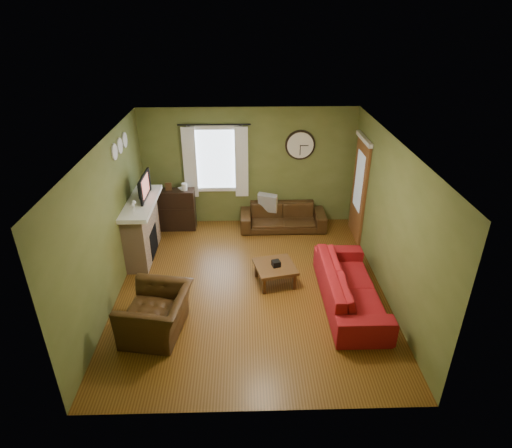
{
  "coord_description": "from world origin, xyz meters",
  "views": [
    {
      "loc": [
        -0.09,
        -6.22,
        4.5
      ],
      "look_at": [
        0.1,
        0.4,
        1.05
      ],
      "focal_mm": 30.0,
      "sensor_mm": 36.0,
      "label": 1
    }
  ],
  "objects_px": {
    "bookshelf": "(177,210)",
    "sofa_red": "(350,286)",
    "sofa_brown": "(283,217)",
    "coffee_table": "(275,274)",
    "armchair": "(156,314)"
  },
  "relations": [
    {
      "from": "sofa_brown",
      "to": "coffee_table",
      "type": "height_order",
      "value": "sofa_brown"
    },
    {
      "from": "bookshelf",
      "to": "sofa_brown",
      "type": "xyz_separation_m",
      "value": [
        2.31,
        -0.05,
        -0.19
      ]
    },
    {
      "from": "sofa_brown",
      "to": "armchair",
      "type": "distance_m",
      "value": 3.98
    },
    {
      "from": "bookshelf",
      "to": "sofa_brown",
      "type": "relative_size",
      "value": 0.49
    },
    {
      "from": "sofa_red",
      "to": "coffee_table",
      "type": "xyz_separation_m",
      "value": [
        -1.21,
        0.61,
        -0.15
      ]
    },
    {
      "from": "bookshelf",
      "to": "sofa_red",
      "type": "bearing_deg",
      "value": -40.68
    },
    {
      "from": "armchair",
      "to": "sofa_brown",
      "type": "bearing_deg",
      "value": 156.37
    },
    {
      "from": "sofa_brown",
      "to": "armchair",
      "type": "xyz_separation_m",
      "value": [
        -2.18,
        -3.33,
        0.07
      ]
    },
    {
      "from": "sofa_brown",
      "to": "armchair",
      "type": "relative_size",
      "value": 1.76
    },
    {
      "from": "bookshelf",
      "to": "armchair",
      "type": "xyz_separation_m",
      "value": [
        0.13,
        -3.38,
        -0.12
      ]
    },
    {
      "from": "bookshelf",
      "to": "sofa_brown",
      "type": "height_order",
      "value": "bookshelf"
    },
    {
      "from": "armchair",
      "to": "coffee_table",
      "type": "xyz_separation_m",
      "value": [
        1.87,
        1.24,
        -0.16
      ]
    },
    {
      "from": "sofa_brown",
      "to": "sofa_red",
      "type": "xyz_separation_m",
      "value": [
        0.89,
        -2.7,
        0.06
      ]
    },
    {
      "from": "armchair",
      "to": "coffee_table",
      "type": "bearing_deg",
      "value": 133.13
    },
    {
      "from": "sofa_brown",
      "to": "coffee_table",
      "type": "bearing_deg",
      "value": -98.5
    }
  ]
}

